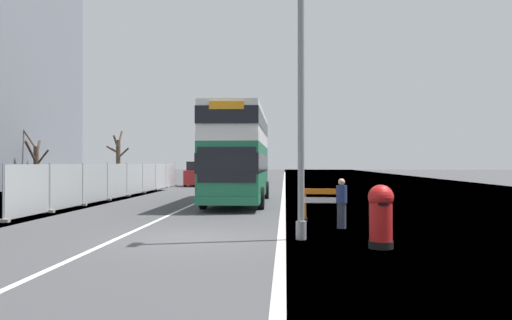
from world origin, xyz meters
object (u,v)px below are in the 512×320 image
(lamppost_foreground, at_px, (301,85))
(red_pillar_postbox, at_px, (381,213))
(car_oncoming_near, at_px, (198,175))
(pedestrian_at_kerb, at_px, (342,203))
(roadworks_barrier, at_px, (323,201))
(car_receding_mid, at_px, (257,173))
(double_decker_bus, at_px, (239,155))

(lamppost_foreground, height_order, red_pillar_postbox, lamppost_foreground)
(red_pillar_postbox, height_order, car_oncoming_near, car_oncoming_near)
(car_oncoming_near, xyz_separation_m, pedestrian_at_kerb, (9.59, -28.26, -0.23))
(roadworks_barrier, relative_size, pedestrian_at_kerb, 0.93)
(red_pillar_postbox, distance_m, car_oncoming_near, 33.49)
(red_pillar_postbox, xyz_separation_m, pedestrian_at_kerb, (-0.54, 3.66, -0.06))
(red_pillar_postbox, bearing_deg, car_receding_mid, 97.47)
(lamppost_foreground, relative_size, car_receding_mid, 2.20)
(double_decker_bus, relative_size, red_pillar_postbox, 7.46)
(double_decker_bus, xyz_separation_m, red_pillar_postbox, (4.72, -13.54, -1.66))
(red_pillar_postbox, relative_size, car_receding_mid, 0.38)
(double_decker_bus, distance_m, roadworks_barrier, 8.69)
(pedestrian_at_kerb, bearing_deg, car_oncoming_near, 108.74)
(double_decker_bus, xyz_separation_m, car_receding_mid, (-0.56, 26.72, -1.50))
(car_receding_mid, bearing_deg, roadworks_barrier, -82.80)
(lamppost_foreground, bearing_deg, roadworks_barrier, 78.39)
(red_pillar_postbox, distance_m, car_receding_mid, 40.61)
(double_decker_bus, relative_size, roadworks_barrier, 7.89)
(roadworks_barrier, xyz_separation_m, pedestrian_at_kerb, (0.40, -2.27, 0.09))
(roadworks_barrier, height_order, pedestrian_at_kerb, pedestrian_at_kerb)
(car_oncoming_near, relative_size, car_receding_mid, 1.09)
(car_oncoming_near, bearing_deg, double_decker_bus, -73.60)
(car_oncoming_near, distance_m, car_receding_mid, 9.65)
(red_pillar_postbox, bearing_deg, roadworks_barrier, 99.01)
(double_decker_bus, bearing_deg, pedestrian_at_kerb, -67.07)
(red_pillar_postbox, height_order, roadworks_barrier, red_pillar_postbox)
(red_pillar_postbox, xyz_separation_m, car_receding_mid, (-5.28, 40.26, 0.16))
(lamppost_foreground, distance_m, roadworks_barrier, 5.89)
(roadworks_barrier, bearing_deg, double_decker_bus, 116.40)
(double_decker_bus, xyz_separation_m, lamppost_foreground, (2.82, -12.25, 1.70))
(roadworks_barrier, bearing_deg, car_oncoming_near, 109.47)
(double_decker_bus, bearing_deg, lamppost_foreground, -77.02)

